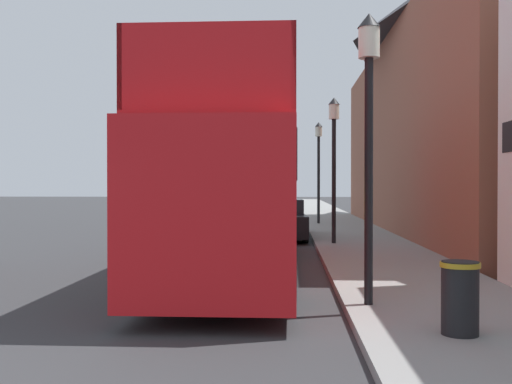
% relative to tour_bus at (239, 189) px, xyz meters
% --- Properties ---
extents(ground_plane, '(144.00, 144.00, 0.00)m').
position_rel_tour_bus_xyz_m(ground_plane, '(-3.29, 11.66, -1.84)').
color(ground_plane, '#333335').
extents(sidewalk, '(3.08, 108.00, 0.14)m').
position_rel_tour_bus_xyz_m(sidewalk, '(3.46, 8.66, -1.77)').
color(sidewalk, gray).
rests_on(sidewalk, ground_plane).
extents(brick_terrace_rear, '(6.00, 24.78, 11.03)m').
position_rel_tour_bus_xyz_m(brick_terrace_rear, '(8.00, 11.91, 3.67)').
color(brick_terrace_rear, '#935642').
rests_on(brick_terrace_rear, ground_plane).
extents(tour_bus, '(2.50, 10.78, 4.12)m').
position_rel_tour_bus_xyz_m(tour_bus, '(0.00, 0.00, 0.00)').
color(tour_bus, red).
rests_on(tour_bus, ground_plane).
extents(parked_car_ahead_of_bus, '(1.88, 4.28, 1.43)m').
position_rel_tour_bus_xyz_m(parked_car_ahead_of_bus, '(0.83, 8.19, -1.17)').
color(parked_car_ahead_of_bus, black).
rests_on(parked_car_ahead_of_bus, ground_plane).
extents(lamp_post_nearest, '(0.35, 0.35, 4.38)m').
position_rel_tour_bus_xyz_m(lamp_post_nearest, '(2.28, -3.95, 1.34)').
color(lamp_post_nearest, black).
rests_on(lamp_post_nearest, sidewalk).
extents(lamp_post_second, '(0.35, 0.35, 4.50)m').
position_rel_tour_bus_xyz_m(lamp_post_second, '(2.49, 5.59, 1.42)').
color(lamp_post_second, black).
rests_on(lamp_post_second, sidewalk).
extents(lamp_post_third, '(0.35, 0.35, 4.74)m').
position_rel_tour_bus_xyz_m(lamp_post_third, '(2.52, 15.13, 1.56)').
color(lamp_post_third, black).
rests_on(lamp_post_third, sidewalk).
extents(litter_bin, '(0.48, 0.48, 0.88)m').
position_rel_tour_bus_xyz_m(litter_bin, '(3.13, -5.73, -1.23)').
color(litter_bin, black).
rests_on(litter_bin, sidewalk).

